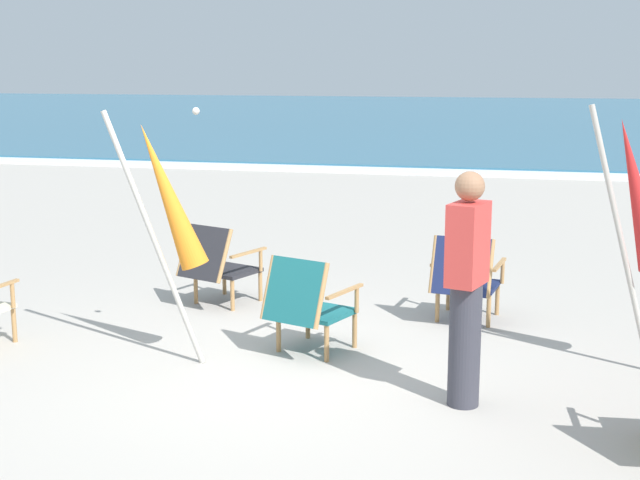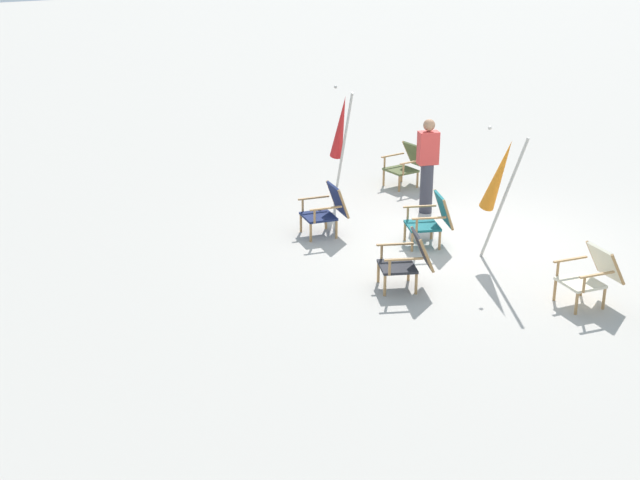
{
  "view_description": "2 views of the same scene",
  "coord_description": "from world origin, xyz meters",
  "px_view_note": "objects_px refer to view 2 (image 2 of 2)",
  "views": [
    {
      "loc": [
        1.82,
        -6.19,
        2.33
      ],
      "look_at": [
        0.04,
        1.51,
        0.75
      ],
      "focal_mm": 50.0,
      "sensor_mm": 36.0,
      "label": 1
    },
    {
      "loc": [
        -10.37,
        8.26,
        5.02
      ],
      "look_at": [
        -0.18,
        2.69,
        0.58
      ],
      "focal_mm": 50.0,
      "sensor_mm": 36.0,
      "label": 2
    }
  ],
  "objects_px": {
    "beach_chair_back_right": "(408,163)",
    "umbrella_furled_orange": "(499,176)",
    "umbrella_furled_red": "(341,128)",
    "beach_chair_mid_center": "(409,259)",
    "beach_chair_front_left": "(327,209)",
    "beach_chair_far_center": "(432,218)",
    "beach_chair_back_left": "(592,273)",
    "person_near_chairs": "(427,165)"
  },
  "relations": [
    {
      "from": "beach_chair_back_left",
      "to": "beach_chair_front_left",
      "type": "height_order",
      "value": "beach_chair_front_left"
    },
    {
      "from": "umbrella_furled_red",
      "to": "beach_chair_mid_center",
      "type": "bearing_deg",
      "value": 164.34
    },
    {
      "from": "beach_chair_back_right",
      "to": "beach_chair_back_left",
      "type": "bearing_deg",
      "value": 171.64
    },
    {
      "from": "beach_chair_back_right",
      "to": "umbrella_furled_orange",
      "type": "bearing_deg",
      "value": 165.26
    },
    {
      "from": "umbrella_furled_orange",
      "to": "person_near_chairs",
      "type": "bearing_deg",
      "value": -9.62
    },
    {
      "from": "beach_chair_mid_center",
      "to": "umbrella_furled_red",
      "type": "height_order",
      "value": "umbrella_furled_red"
    },
    {
      "from": "beach_chair_front_left",
      "to": "umbrella_furled_orange",
      "type": "xyz_separation_m",
      "value": [
        -2.18,
        -1.62,
        0.88
      ]
    },
    {
      "from": "beach_chair_back_left",
      "to": "umbrella_furled_orange",
      "type": "relative_size",
      "value": 0.41
    },
    {
      "from": "beach_chair_far_center",
      "to": "beach_chair_back_left",
      "type": "relative_size",
      "value": 1.01
    },
    {
      "from": "beach_chair_far_center",
      "to": "beach_chair_back_right",
      "type": "distance_m",
      "value": 3.11
    },
    {
      "from": "umbrella_furled_orange",
      "to": "beach_chair_mid_center",
      "type": "bearing_deg",
      "value": 97.11
    },
    {
      "from": "beach_chair_front_left",
      "to": "beach_chair_back_right",
      "type": "xyz_separation_m",
      "value": [
        1.58,
        -2.61,
        -0.01
      ]
    },
    {
      "from": "beach_chair_far_center",
      "to": "beach_chair_front_left",
      "type": "relative_size",
      "value": 1.01
    },
    {
      "from": "beach_chair_back_left",
      "to": "beach_chair_mid_center",
      "type": "height_order",
      "value": "beach_chair_mid_center"
    },
    {
      "from": "beach_chair_back_right",
      "to": "umbrella_furled_orange",
      "type": "distance_m",
      "value": 3.99
    },
    {
      "from": "beach_chair_front_left",
      "to": "beach_chair_mid_center",
      "type": "xyz_separation_m",
      "value": [
        -2.38,
        0.05,
        -0.0
      ]
    },
    {
      "from": "beach_chair_front_left",
      "to": "person_near_chairs",
      "type": "distance_m",
      "value": 2.05
    },
    {
      "from": "beach_chair_front_left",
      "to": "umbrella_furled_red",
      "type": "relative_size",
      "value": 0.4
    },
    {
      "from": "beach_chair_mid_center",
      "to": "umbrella_furled_red",
      "type": "relative_size",
      "value": 0.42
    },
    {
      "from": "beach_chair_far_center",
      "to": "beach_chair_mid_center",
      "type": "xyz_separation_m",
      "value": [
        -1.2,
        1.24,
        -0.0
      ]
    },
    {
      "from": "beach_chair_back_left",
      "to": "beach_chair_front_left",
      "type": "relative_size",
      "value": 1.0
    },
    {
      "from": "umbrella_furled_red",
      "to": "beach_chair_back_left",
      "type": "bearing_deg",
      "value": -171.33
    },
    {
      "from": "beach_chair_back_left",
      "to": "beach_chair_far_center",
      "type": "bearing_deg",
      "value": 12.11
    },
    {
      "from": "beach_chair_back_left",
      "to": "beach_chair_mid_center",
      "type": "bearing_deg",
      "value": 49.34
    },
    {
      "from": "beach_chair_far_center",
      "to": "beach_chair_back_left",
      "type": "distance_m",
      "value": 2.84
    },
    {
      "from": "beach_chair_back_right",
      "to": "umbrella_furled_red",
      "type": "distance_m",
      "value": 1.88
    },
    {
      "from": "beach_chair_far_center",
      "to": "beach_chair_front_left",
      "type": "bearing_deg",
      "value": 45.27
    },
    {
      "from": "beach_chair_far_center",
      "to": "beach_chair_front_left",
      "type": "xyz_separation_m",
      "value": [
        1.18,
        1.19,
        -0.0
      ]
    },
    {
      "from": "beach_chair_far_center",
      "to": "umbrella_furled_red",
      "type": "xyz_separation_m",
      "value": [
        2.49,
        0.21,
        0.91
      ]
    },
    {
      "from": "umbrella_furled_red",
      "to": "beach_chair_back_right",
      "type": "bearing_deg",
      "value": -80.19
    },
    {
      "from": "beach_chair_mid_center",
      "to": "person_near_chairs",
      "type": "bearing_deg",
      "value": -39.24
    },
    {
      "from": "beach_chair_back_right",
      "to": "umbrella_furled_orange",
      "type": "height_order",
      "value": "umbrella_furled_orange"
    },
    {
      "from": "person_near_chairs",
      "to": "beach_chair_far_center",
      "type": "bearing_deg",
      "value": 148.28
    },
    {
      "from": "beach_chair_far_center",
      "to": "beach_chair_back_right",
      "type": "bearing_deg",
      "value": -27.0
    },
    {
      "from": "umbrella_furled_orange",
      "to": "person_near_chairs",
      "type": "relative_size",
      "value": 1.23
    },
    {
      "from": "umbrella_furled_orange",
      "to": "person_near_chairs",
      "type": "xyz_separation_m",
      "value": [
        2.31,
        -0.39,
        -0.47
      ]
    },
    {
      "from": "beach_chair_front_left",
      "to": "beach_chair_mid_center",
      "type": "height_order",
      "value": "beach_chair_front_left"
    },
    {
      "from": "beach_chair_mid_center",
      "to": "beach_chair_back_right",
      "type": "distance_m",
      "value": 4.77
    },
    {
      "from": "beach_chair_mid_center",
      "to": "umbrella_furled_orange",
      "type": "distance_m",
      "value": 1.89
    },
    {
      "from": "beach_chair_far_center",
      "to": "beach_chair_back_right",
      "type": "height_order",
      "value": "beach_chair_far_center"
    },
    {
      "from": "beach_chair_far_center",
      "to": "beach_chair_mid_center",
      "type": "height_order",
      "value": "beach_chair_far_center"
    },
    {
      "from": "beach_chair_back_right",
      "to": "person_near_chairs",
      "type": "distance_m",
      "value": 1.62
    }
  ]
}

